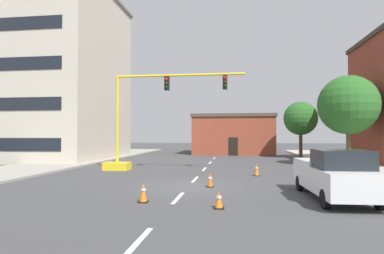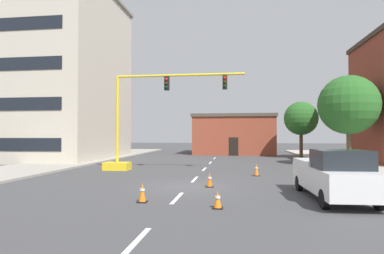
{
  "view_description": "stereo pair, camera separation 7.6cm",
  "coord_description": "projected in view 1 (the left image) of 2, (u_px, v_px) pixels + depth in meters",
  "views": [
    {
      "loc": [
        2.33,
        -16.07,
        2.58
      ],
      "look_at": [
        -0.94,
        8.18,
        3.12
      ],
      "focal_mm": 30.59,
      "sensor_mm": 36.0,
      "label": 1
    },
    {
      "loc": [
        2.41,
        -16.06,
        2.58
      ],
      "look_at": [
        -0.94,
        8.18,
        3.12
      ],
      "focal_mm": 30.59,
      "sensor_mm": 36.0,
      "label": 2
    }
  ],
  "objects": [
    {
      "name": "tree_right_mid",
      "position": [
        348.0,
        105.0,
        25.92
      ],
      "size": [
        4.68,
        4.68,
        7.25
      ],
      "color": "brown",
      "rests_on": "ground_plane"
    },
    {
      "name": "traffic_cone_roadside_a",
      "position": [
        143.0,
        193.0,
        12.35
      ],
      "size": [
        0.36,
        0.36,
        0.74
      ],
      "color": "black",
      "rests_on": "ground_plane"
    },
    {
      "name": "traffic_cone_roadside_d",
      "position": [
        257.0,
        170.0,
        20.2
      ],
      "size": [
        0.36,
        0.36,
        0.77
      ],
      "color": "black",
      "rests_on": "ground_plane"
    },
    {
      "name": "lane_stripe_seg_2",
      "position": [
        178.0,
        198.0,
        13.2
      ],
      "size": [
        0.16,
        2.4,
        0.01
      ],
      "primitive_type": "cube",
      "color": "silver",
      "rests_on": "ground_plane"
    },
    {
      "name": "building_brick_center",
      "position": [
        233.0,
        134.0,
        43.81
      ],
      "size": [
        10.42,
        9.59,
        5.11
      ],
      "color": "brown",
      "rests_on": "ground_plane"
    },
    {
      "name": "sidewalk_left",
      "position": [
        44.0,
        166.0,
        25.8
      ],
      "size": [
        6.0,
        56.0,
        0.14
      ],
      "primitive_type": "cube",
      "color": "#9E998E",
      "rests_on": "ground_plane"
    },
    {
      "name": "traffic_signal_gantry",
      "position": [
        135.0,
        138.0,
        23.4
      ],
      "size": [
        10.03,
        1.2,
        6.83
      ],
      "color": "yellow",
      "rests_on": "ground_plane"
    },
    {
      "name": "lane_stripe_seg_5",
      "position": [
        210.0,
        163.0,
        29.55
      ],
      "size": [
        0.16,
        2.4,
        0.01
      ],
      "primitive_type": "cube",
      "color": "silver",
      "rests_on": "ground_plane"
    },
    {
      "name": "lane_stripe_seg_6",
      "position": [
        214.0,
        158.0,
        35.0
      ],
      "size": [
        0.16,
        2.4,
        0.01
      ],
      "primitive_type": "cube",
      "color": "silver",
      "rests_on": "ground_plane"
    },
    {
      "name": "building_tall_left",
      "position": [
        40.0,
        77.0,
        34.75
      ],
      "size": [
        15.94,
        14.09,
        17.41
      ],
      "color": "beige",
      "rests_on": "ground_plane"
    },
    {
      "name": "tree_right_far",
      "position": [
        301.0,
        119.0,
        35.17
      ],
      "size": [
        3.6,
        3.6,
        6.09
      ],
      "color": "#4C3823",
      "rests_on": "ground_plane"
    },
    {
      "name": "lane_stripe_seg_3",
      "position": [
        195.0,
        179.0,
        18.65
      ],
      "size": [
        0.16,
        2.4,
        0.01
      ],
      "primitive_type": "cube",
      "color": "silver",
      "rests_on": "ground_plane"
    },
    {
      "name": "lane_stripe_seg_4",
      "position": [
        204.0,
        169.0,
        24.1
      ],
      "size": [
        0.16,
        2.4,
        0.01
      ],
      "primitive_type": "cube",
      "color": "silver",
      "rests_on": "ground_plane"
    },
    {
      "name": "traffic_cone_roadside_c",
      "position": [
        219.0,
        200.0,
        11.34
      ],
      "size": [
        0.36,
        0.36,
        0.61
      ],
      "color": "black",
      "rests_on": "ground_plane"
    },
    {
      "name": "pickup_truck_white",
      "position": [
        334.0,
        175.0,
        12.98
      ],
      "size": [
        2.25,
        5.49,
        1.99
      ],
      "color": "white",
      "rests_on": "ground_plane"
    },
    {
      "name": "traffic_cone_roadside_b",
      "position": [
        210.0,
        180.0,
        15.93
      ],
      "size": [
        0.36,
        0.36,
        0.7
      ],
      "color": "black",
      "rests_on": "ground_plane"
    },
    {
      "name": "ground_plane",
      "position": [
        189.0,
        186.0,
        16.18
      ],
      "size": [
        160.0,
        160.0,
        0.0
      ],
      "primitive_type": "plane",
      "color": "#424244"
    },
    {
      "name": "lane_stripe_seg_1",
      "position": [
        137.0,
        243.0,
        7.76
      ],
      "size": [
        0.16,
        2.4,
        0.01
      ],
      "primitive_type": "cube",
      "color": "silver",
      "rests_on": "ground_plane"
    }
  ]
}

